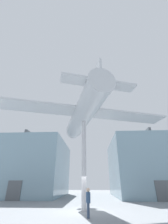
{
  "coord_description": "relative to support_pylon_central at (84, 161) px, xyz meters",
  "views": [
    {
      "loc": [
        0.7,
        -13.76,
        1.99
      ],
      "look_at": [
        0.0,
        0.0,
        8.55
      ],
      "focal_mm": 24.0,
      "sensor_mm": 36.0,
      "label": 1
    }
  ],
  "objects": [
    {
      "name": "ground_plane",
      "position": [
        0.0,
        0.0,
        -3.75
      ],
      "size": [
        80.0,
        80.0,
        0.0
      ],
      "primitive_type": "plane",
      "color": "gray"
    },
    {
      "name": "support_pylon_central",
      "position": [
        0.0,
        0.0,
        0.0
      ],
      "size": [
        0.4,
        0.4,
        7.5
      ],
      "color": "#B7B7BC",
      "rests_on": "ground_plane"
    },
    {
      "name": "glass_pavilion_right",
      "position": [
        9.26,
        13.93,
        0.68
      ],
      "size": [
        10.1,
        13.63,
        9.43
      ],
      "color": "#7593A3",
      "rests_on": "ground_plane"
    },
    {
      "name": "visitor_person",
      "position": [
        0.4,
        -2.42,
        -2.76
      ],
      "size": [
        0.3,
        0.44,
        1.71
      ],
      "rotation": [
        0.0,
        0.0,
        4.94
      ],
      "color": "#2D3D56",
      "rests_on": "ground_plane"
    },
    {
      "name": "glass_pavilion_left",
      "position": [
        -9.26,
        13.93,
        0.68
      ],
      "size": [
        10.1,
        13.63,
        9.43
      ],
      "color": "#7593A3",
      "rests_on": "ground_plane"
    },
    {
      "name": "suspended_airplane",
      "position": [
        -0.1,
        0.33,
        4.81
      ],
      "size": [
        17.77,
        12.84,
        3.18
      ],
      "rotation": [
        0.0,
        0.0,
        0.29
      ],
      "color": "#B2B7BC",
      "rests_on": "support_pylon_central"
    }
  ]
}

